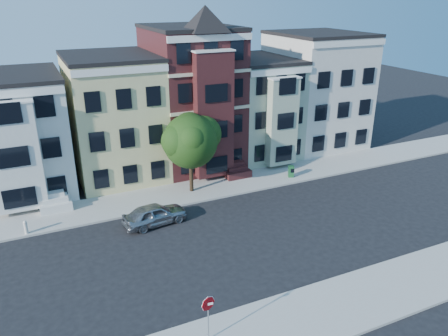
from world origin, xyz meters
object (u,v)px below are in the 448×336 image
newspaper_box (291,171)px  stop_sign (208,316)px  parked_car (155,214)px  street_tree (190,145)px  fire_hydrant (26,228)px

newspaper_box → stop_sign: bearing=-109.7°
newspaper_box → stop_sign: size_ratio=0.37×
parked_car → newspaper_box: size_ratio=4.45×
newspaper_box → stop_sign: stop_sign is taller
newspaper_box → street_tree: bearing=-162.1°
street_tree → fire_hydrant: 12.83m
parked_car → fire_hydrant: size_ratio=5.97×
street_tree → parked_car: size_ratio=1.75×
parked_car → stop_sign: size_ratio=1.65×
fire_hydrant → street_tree: bearing=8.0°
fire_hydrant → stop_sign: 15.50m
parked_car → newspaper_box: 13.17m
fire_hydrant → stop_sign: (7.20, -13.69, 0.96)m
parked_car → fire_hydrant: (-8.11, 2.05, -0.23)m
stop_sign → fire_hydrant: bearing=125.3°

